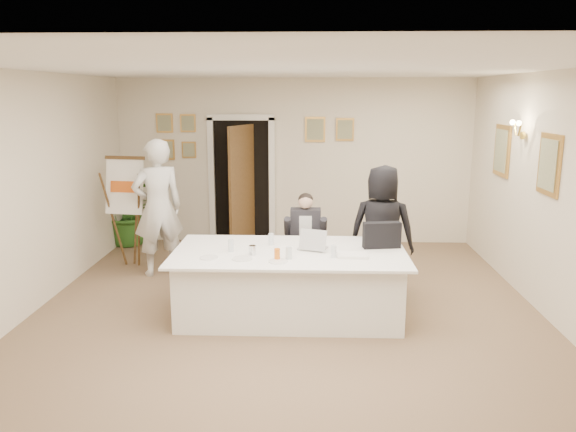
% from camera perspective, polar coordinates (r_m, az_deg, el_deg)
% --- Properties ---
extents(floor, '(7.00, 7.00, 0.00)m').
position_cam_1_polar(floor, '(6.56, -0.21, -10.42)').
color(floor, brown).
rests_on(floor, ground).
extents(ceiling, '(6.00, 7.00, 0.02)m').
position_cam_1_polar(ceiling, '(6.06, -0.23, 14.81)').
color(ceiling, white).
rests_on(ceiling, wall_back).
extents(wall_back, '(6.00, 0.10, 2.80)m').
position_cam_1_polar(wall_back, '(9.62, 0.64, 5.53)').
color(wall_back, '#F3E9CD').
rests_on(wall_back, floor).
extents(wall_front, '(6.00, 0.10, 2.80)m').
position_cam_1_polar(wall_front, '(2.80, -3.21, -11.66)').
color(wall_front, '#F3E9CD').
rests_on(wall_front, floor).
extents(wall_left, '(0.10, 7.00, 2.80)m').
position_cam_1_polar(wall_left, '(6.96, -25.75, 1.68)').
color(wall_left, '#F3E9CD').
rests_on(wall_left, floor).
extents(wall_right, '(0.10, 7.00, 2.80)m').
position_cam_1_polar(wall_right, '(6.74, 26.20, 1.33)').
color(wall_right, '#F3E9CD').
rests_on(wall_right, floor).
extents(doorway, '(1.14, 0.86, 2.20)m').
position_cam_1_polar(doorway, '(9.55, -4.70, 3.28)').
color(doorway, black).
rests_on(doorway, floor).
extents(pictures_back_wall, '(3.40, 0.06, 0.80)m').
position_cam_1_polar(pictures_back_wall, '(9.60, -4.19, 8.19)').
color(pictures_back_wall, '#BC8C40').
rests_on(pictures_back_wall, wall_back).
extents(pictures_right_wall, '(0.06, 2.20, 0.80)m').
position_cam_1_polar(pictures_right_wall, '(7.78, 22.71, 5.57)').
color(pictures_right_wall, '#BC8C40').
rests_on(pictures_right_wall, wall_right).
extents(wall_sconce, '(0.20, 0.30, 0.24)m').
position_cam_1_polar(wall_sconce, '(7.73, 22.43, 8.16)').
color(wall_sconce, gold).
rests_on(wall_sconce, wall_right).
extents(conference_table, '(2.66, 1.42, 0.78)m').
position_cam_1_polar(conference_table, '(6.55, 0.15, -6.78)').
color(conference_table, white).
rests_on(conference_table, floor).
extents(seated_man, '(0.65, 0.68, 1.28)m').
position_cam_1_polar(seated_man, '(7.47, 1.78, -2.41)').
color(seated_man, black).
rests_on(seated_man, floor).
extents(flip_chart, '(0.58, 0.40, 1.62)m').
position_cam_1_polar(flip_chart, '(8.60, -15.83, -0.12)').
color(flip_chart, '#3C2813').
rests_on(flip_chart, floor).
extents(standing_man, '(0.84, 0.74, 1.94)m').
position_cam_1_polar(standing_man, '(8.09, -13.07, 0.82)').
color(standing_man, silver).
rests_on(standing_man, floor).
extents(standing_woman, '(0.91, 0.69, 1.68)m').
position_cam_1_polar(standing_woman, '(7.21, 9.51, -1.48)').
color(standing_woman, black).
rests_on(standing_woman, floor).
extents(potted_palm, '(1.27, 1.18, 1.15)m').
position_cam_1_polar(potted_palm, '(9.93, -15.79, 0.46)').
color(potted_palm, '#2A5E1F').
rests_on(potted_palm, floor).
extents(laptop, '(0.41, 0.42, 0.28)m').
position_cam_1_polar(laptop, '(6.49, 2.53, -2.18)').
color(laptop, '#B7BABC').
rests_on(laptop, conference_table).
extents(laptop_bag, '(0.45, 0.18, 0.30)m').
position_cam_1_polar(laptop_bag, '(6.62, 9.51, -1.93)').
color(laptop_bag, black).
rests_on(laptop_bag, conference_table).
extents(paper_stack, '(0.34, 0.24, 0.03)m').
position_cam_1_polar(paper_stack, '(6.26, 6.59, -3.96)').
color(paper_stack, white).
rests_on(paper_stack, conference_table).
extents(plate_left, '(0.23, 0.23, 0.01)m').
position_cam_1_polar(plate_left, '(6.21, -8.04, -4.21)').
color(plate_left, white).
rests_on(plate_left, conference_table).
extents(plate_mid, '(0.28, 0.28, 0.01)m').
position_cam_1_polar(plate_mid, '(6.13, -4.68, -4.34)').
color(plate_mid, white).
rests_on(plate_mid, conference_table).
extents(plate_near, '(0.26, 0.26, 0.01)m').
position_cam_1_polar(plate_near, '(6.02, -1.01, -4.63)').
color(plate_near, white).
rests_on(plate_near, conference_table).
extents(glass_a, '(0.08, 0.08, 0.14)m').
position_cam_1_polar(glass_a, '(6.42, -5.82, -3.01)').
color(glass_a, silver).
rests_on(glass_a, conference_table).
extents(glass_b, '(0.07, 0.07, 0.14)m').
position_cam_1_polar(glass_b, '(6.11, 0.08, -3.77)').
color(glass_b, silver).
rests_on(glass_b, conference_table).
extents(glass_c, '(0.07, 0.07, 0.14)m').
position_cam_1_polar(glass_c, '(6.18, 4.67, -3.60)').
color(glass_c, silver).
rests_on(glass_c, conference_table).
extents(glass_d, '(0.07, 0.07, 0.14)m').
position_cam_1_polar(glass_d, '(6.67, -1.73, -2.37)').
color(glass_d, silver).
rests_on(glass_d, conference_table).
extents(oj_glass, '(0.08, 0.08, 0.13)m').
position_cam_1_polar(oj_glass, '(6.07, -1.11, -3.92)').
color(oj_glass, orange).
rests_on(oj_glass, conference_table).
extents(steel_jug, '(0.10, 0.10, 0.11)m').
position_cam_1_polar(steel_jug, '(6.27, -3.64, -3.49)').
color(steel_jug, silver).
rests_on(steel_jug, conference_table).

